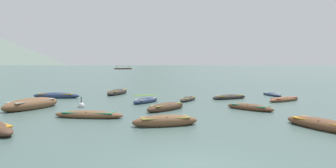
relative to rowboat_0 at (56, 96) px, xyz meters
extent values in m
plane|color=#425B56|center=(8.41, 1480.18, -0.19)|extent=(6000.00, 6000.00, 0.00)
cone|color=slate|center=(-598.13, 1737.26, 195.66)|extent=(1639.80, 1639.80, 391.70)
cone|color=#56665B|center=(72.51, 1902.98, 174.04)|extent=(921.01, 921.01, 348.46)
ellipsoid|color=navy|center=(0.00, 0.00, -0.01)|extent=(4.28, 1.80, 0.61)
cube|color=orange|center=(0.00, 0.00, 0.18)|extent=(3.08, 1.29, 0.05)
cube|color=navy|center=(0.00, 0.00, 0.23)|extent=(0.20, 0.78, 0.04)
ellipsoid|color=navy|center=(19.76, 0.07, -0.08)|extent=(1.09, 3.14, 0.36)
cube|color=#B7B2A3|center=(19.76, 0.07, 0.03)|extent=(0.78, 2.26, 0.05)
cube|color=navy|center=(19.76, 0.07, 0.08)|extent=(0.54, 0.13, 0.04)
ellipsoid|color=#2D2826|center=(14.94, -2.25, -0.05)|extent=(3.57, 2.20, 0.48)
cube|color=olive|center=(14.94, -2.25, 0.10)|extent=(2.57, 1.59, 0.05)
cube|color=#2D2826|center=(14.94, -2.25, 0.15)|extent=(0.33, 0.67, 0.04)
ellipsoid|color=brown|center=(0.05, -6.83, 0.08)|extent=(3.51, 4.70, 0.90)
cube|color=#B7B2A3|center=(0.05, -6.83, 0.35)|extent=(2.52, 3.38, 0.05)
cube|color=brown|center=(0.05, -6.83, 0.40)|extent=(0.94, 0.56, 0.04)
ellipsoid|color=brown|center=(4.39, -10.83, -0.05)|extent=(4.11, 1.97, 0.48)
cube|color=#197A56|center=(4.39, -10.83, 0.10)|extent=(2.96, 1.42, 0.05)
cube|color=brown|center=(4.39, -10.83, 0.15)|extent=(0.25, 0.70, 0.04)
ellipsoid|color=#2D2826|center=(5.15, 2.92, 0.00)|extent=(2.47, 4.21, 0.64)
cube|color=orange|center=(5.15, 2.92, 0.19)|extent=(1.78, 3.03, 0.05)
cube|color=#2D2826|center=(5.15, 2.92, 0.24)|extent=(0.73, 0.34, 0.04)
ellipsoid|color=#4C3323|center=(8.93, -8.33, -0.01)|extent=(3.20, 3.32, 0.60)
cube|color=olive|center=(8.93, -8.33, 0.17)|extent=(2.30, 2.39, 0.05)
cube|color=#4C3323|center=(8.93, -8.33, 0.22)|extent=(0.55, 0.52, 0.04)
ellipsoid|color=brown|center=(14.38, -8.76, -0.04)|extent=(2.84, 3.34, 0.49)
cube|color=#197A56|center=(14.38, -8.76, 0.10)|extent=(2.05, 2.40, 0.05)
cube|color=brown|center=(14.38, -8.76, 0.15)|extent=(0.57, 0.46, 0.04)
ellipsoid|color=brown|center=(8.42, -13.53, 0.00)|extent=(3.36, 1.53, 0.64)
cube|color=olive|center=(8.42, -13.53, 0.20)|extent=(2.42, 1.10, 0.05)
cube|color=brown|center=(8.42, -13.53, 0.25)|extent=(0.18, 0.74, 0.04)
ellipsoid|color=#2D2826|center=(11.20, -3.20, -0.07)|extent=(2.12, 3.05, 0.41)
cube|color=olive|center=(11.20, -3.20, 0.05)|extent=(1.53, 2.20, 0.05)
cube|color=#2D2826|center=(11.20, -3.20, 0.10)|extent=(0.50, 0.32, 0.04)
ellipsoid|color=brown|center=(15.56, -15.12, -0.01)|extent=(2.48, 4.31, 0.59)
cube|color=orange|center=(15.56, -15.12, 0.16)|extent=(1.78, 3.10, 0.05)
cube|color=brown|center=(15.56, -15.12, 0.21)|extent=(0.74, 0.34, 0.04)
ellipsoid|color=navy|center=(7.73, -4.23, -0.05)|extent=(2.50, 3.00, 0.48)
cube|color=#B7B2A3|center=(7.73, -4.23, 0.10)|extent=(1.80, 2.16, 0.05)
cube|color=navy|center=(7.73, -4.23, 0.15)|extent=(0.54, 0.42, 0.04)
ellipsoid|color=brown|center=(18.85, -4.32, -0.06)|extent=(3.57, 2.55, 0.44)
cube|color=#B22D28|center=(18.85, -4.32, 0.07)|extent=(2.57, 1.84, 0.05)
cube|color=brown|center=(18.85, -4.32, 0.12)|extent=(0.37, 0.56, 0.04)
cube|color=#4C3323|center=(-1.00, 163.15, 0.08)|extent=(10.48, 6.88, 0.90)
cylinder|color=#4C4742|center=(-4.00, 160.53, 1.20)|extent=(0.10, 0.10, 1.80)
cylinder|color=#4C4742|center=(-4.98, 163.22, 1.20)|extent=(0.10, 0.10, 1.80)
cylinder|color=#4C4742|center=(2.98, 163.08, 1.20)|extent=(0.10, 0.10, 1.80)
cylinder|color=#4C4742|center=(2.00, 165.77, 1.20)|extent=(0.10, 0.10, 1.80)
cube|color=beige|center=(-1.00, 163.15, 2.10)|extent=(8.80, 5.78, 0.12)
sphere|color=silver|center=(3.24, -6.48, -0.10)|extent=(0.46, 0.46, 0.46)
cylinder|color=black|center=(3.24, -6.48, 0.22)|extent=(0.06, 0.06, 0.64)
ellipsoid|color=#477033|center=(7.83, 1.53, -0.19)|extent=(2.69, 1.55, 0.14)
camera|label=1|loc=(7.05, -28.76, 2.77)|focal=34.10mm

